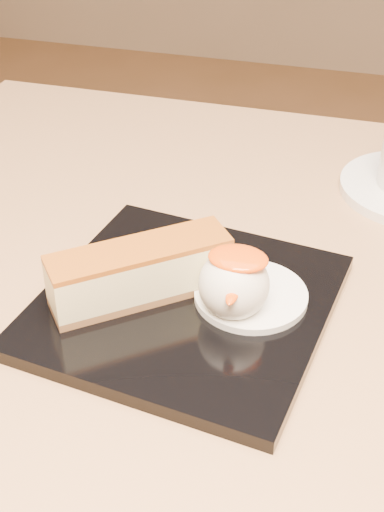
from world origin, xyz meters
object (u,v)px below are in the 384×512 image
(cheesecake, at_px, (140,272))
(ice_cream_scoop, at_px, (234,284))
(dessert_plate, at_px, (185,305))
(table, at_px, (213,441))

(cheesecake, height_order, ice_cream_scoop, ice_cream_scoop)
(dessert_plate, bearing_deg, ice_cream_scoop, -7.13)
(cheesecake, distance_m, ice_cream_scoop, 0.08)
(table, bearing_deg, dessert_plate, -168.54)
(cheesecake, bearing_deg, dessert_plate, -31.08)
(cheesecake, bearing_deg, table, -29.71)
(table, relative_size, dessert_plate, 3.64)
(ice_cream_scoop, bearing_deg, cheesecake, 180.00)
(table, xyz_separation_m, cheesecake, (-0.06, -0.01, 0.19))
(ice_cream_scoop, bearing_deg, table, 148.07)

